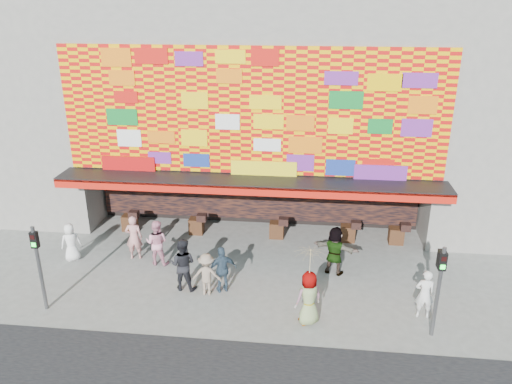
% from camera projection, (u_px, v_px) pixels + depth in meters
% --- Properties ---
extents(ground, '(90.00, 90.00, 0.00)m').
position_uv_depth(ground, '(238.00, 295.00, 17.30)').
color(ground, slate).
rests_on(ground, ground).
extents(shop_building, '(15.20, 9.40, 10.00)m').
position_uv_depth(shop_building, '(262.00, 99.00, 22.94)').
color(shop_building, gray).
rests_on(shop_building, ground).
extents(signal_left, '(0.22, 0.20, 3.00)m').
position_uv_depth(signal_left, '(38.00, 259.00, 15.87)').
color(signal_left, '#59595B').
rests_on(signal_left, ground).
extents(signal_right, '(0.22, 0.20, 3.00)m').
position_uv_depth(signal_right, '(439.00, 282.00, 14.59)').
color(signal_right, '#59595B').
rests_on(signal_right, ground).
extents(ped_a, '(0.89, 0.78, 1.54)m').
position_uv_depth(ped_a, '(71.00, 242.00, 19.33)').
color(ped_a, white).
rests_on(ped_a, ground).
extents(ped_b, '(0.71, 0.51, 1.81)m').
position_uv_depth(ped_b, '(134.00, 237.00, 19.41)').
color(ped_b, tan).
rests_on(ped_b, ground).
extents(ped_c, '(0.99, 0.81, 1.92)m').
position_uv_depth(ped_c, '(183.00, 264.00, 17.35)').
color(ped_c, black).
rests_on(ped_c, ground).
extents(ped_d, '(1.01, 0.59, 1.54)m').
position_uv_depth(ped_d, '(207.00, 274.00, 17.10)').
color(ped_d, gray).
rests_on(ped_d, ground).
extents(ped_e, '(1.09, 0.82, 1.71)m').
position_uv_depth(ped_e, '(223.00, 270.00, 17.22)').
color(ped_e, '#324658').
rests_on(ped_e, ground).
extents(ped_f, '(1.82, 1.07, 1.87)m').
position_uv_depth(ped_f, '(335.00, 251.00, 18.35)').
color(ped_f, gray).
rests_on(ped_f, ground).
extents(ped_g, '(1.05, 0.93, 1.80)m').
position_uv_depth(ped_g, '(309.00, 298.00, 15.52)').
color(ped_g, gray).
rests_on(ped_g, ground).
extents(ped_h, '(0.61, 0.41, 1.68)m').
position_uv_depth(ped_h, '(425.00, 294.00, 15.84)').
color(ped_h, silver).
rests_on(ped_h, ground).
extents(ped_i, '(0.92, 0.74, 1.80)m').
position_uv_depth(ped_i, '(157.00, 243.00, 19.02)').
color(ped_i, pink).
rests_on(ped_i, ground).
extents(parasol, '(1.25, 1.27, 1.89)m').
position_uv_depth(parasol, '(310.00, 262.00, 15.05)').
color(parasol, '#F6E19B').
rests_on(parasol, ground).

